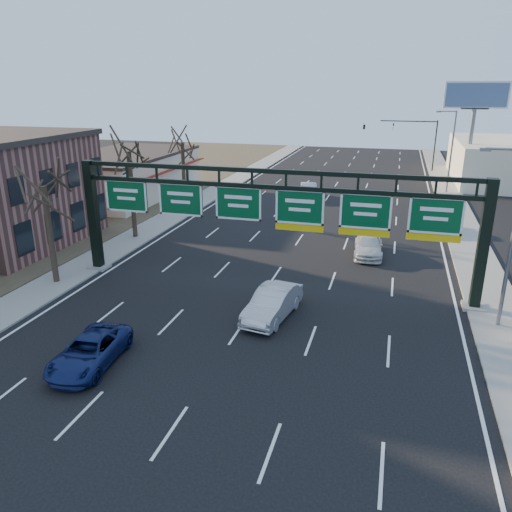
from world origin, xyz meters
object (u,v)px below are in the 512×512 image
(sign_gantry, at_px, (271,213))
(car_white_wagon, at_px, (368,246))
(car_blue_suv, at_px, (90,351))
(car_silver_sedan, at_px, (272,303))

(sign_gantry, distance_m, car_white_wagon, 10.18)
(sign_gantry, relative_size, car_white_wagon, 5.11)
(car_blue_suv, distance_m, car_silver_sedan, 9.41)
(car_blue_suv, height_order, car_silver_sedan, car_silver_sedan)
(car_blue_suv, height_order, car_white_wagon, car_white_wagon)
(sign_gantry, relative_size, car_blue_suv, 5.17)
(car_silver_sedan, xyz_separation_m, car_white_wagon, (4.20, 11.81, -0.10))
(sign_gantry, relative_size, car_silver_sedan, 5.06)
(car_blue_suv, distance_m, car_white_wagon, 21.45)
(car_white_wagon, bearing_deg, car_silver_sedan, -112.96)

